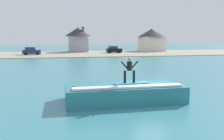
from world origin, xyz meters
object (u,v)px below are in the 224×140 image
(wave_crest, at_px, (124,92))
(surfer, at_px, (129,69))
(house_gabled_white, at_px, (151,39))
(house_small_cottage, at_px, (78,38))
(car_far_shore, at_px, (114,50))
(car_near_shore, at_px, (31,51))
(surfboard, at_px, (131,83))

(wave_crest, relative_size, surfer, 4.62)
(house_gabled_white, bearing_deg, surfer, -112.03)
(surfer, bearing_deg, house_gabled_white, 67.97)
(surfer, relative_size, house_small_cottage, 0.22)
(surfer, height_order, house_gabled_white, house_gabled_white)
(car_far_shore, bearing_deg, car_near_shore, -171.16)
(house_small_cottage, bearing_deg, wave_crest, -91.15)
(wave_crest, height_order, house_gabled_white, house_gabled_white)
(house_gabled_white, bearing_deg, surfboard, -111.91)
(surfboard, height_order, house_small_cottage, house_small_cottage)
(car_near_shore, distance_m, house_gabled_white, 34.66)
(wave_crest, height_order, house_small_cottage, house_small_cottage)
(surfer, bearing_deg, wave_crest, 124.54)
(car_far_shore, height_order, house_small_cottage, house_small_cottage)
(car_near_shore, relative_size, house_small_cottage, 0.56)
(wave_crest, distance_m, surfer, 1.66)
(wave_crest, height_order, car_far_shore, car_far_shore)
(wave_crest, xyz_separation_m, car_far_shore, (9.85, 48.62, 0.38))
(car_far_shore, height_order, house_gabled_white, house_gabled_white)
(surfer, xyz_separation_m, house_small_cottage, (0.87, 56.00, 1.72))
(car_near_shore, bearing_deg, house_small_cottage, 41.30)
(wave_crest, height_order, surfboard, surfboard)
(wave_crest, xyz_separation_m, house_gabled_white, (22.69, 55.13, 3.09))
(surfboard, bearing_deg, house_small_cottage, 89.24)
(surfboard, relative_size, car_near_shore, 0.57)
(surfboard, relative_size, house_small_cottage, 0.31)
(surfer, xyz_separation_m, car_far_shore, (9.61, 48.98, -1.22))
(car_far_shore, relative_size, house_gabled_white, 0.50)
(car_near_shore, bearing_deg, wave_crest, -77.02)
(surfer, distance_m, car_far_shore, 49.92)
(surfboard, relative_size, car_far_shore, 0.57)
(surfboard, distance_m, house_small_cottage, 56.09)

